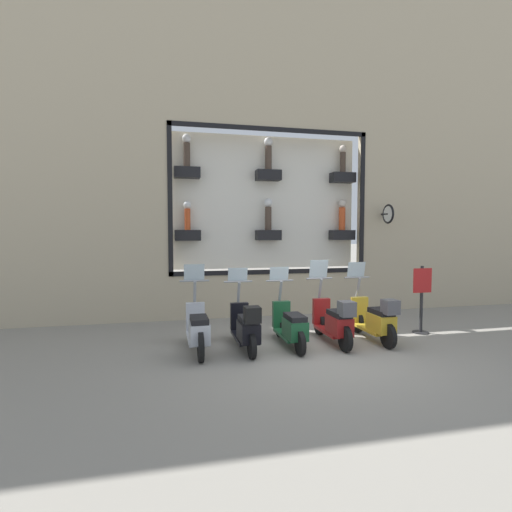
# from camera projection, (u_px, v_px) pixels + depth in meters

# --- Properties ---
(ground_plane) EXTENTS (120.00, 120.00, 0.00)m
(ground_plane) POSITION_uv_depth(u_px,v_px,m) (318.00, 353.00, 7.57)
(ground_plane) COLOR gray
(building_facade) EXTENTS (1.19, 36.00, 10.55)m
(building_facade) POSITION_uv_depth(u_px,v_px,m) (270.00, 117.00, 10.74)
(building_facade) COLOR tan
(building_facade) RESTS_ON ground_plane
(scooter_yellow_0) EXTENTS (1.80, 0.60, 1.60)m
(scooter_yellow_0) POSITION_uv_depth(u_px,v_px,m) (375.00, 319.00, 8.28)
(scooter_yellow_0) COLOR black
(scooter_yellow_0) RESTS_ON ground_plane
(scooter_red_1) EXTENTS (1.80, 0.60, 1.67)m
(scooter_red_1) POSITION_uv_depth(u_px,v_px,m) (335.00, 321.00, 8.08)
(scooter_red_1) COLOR black
(scooter_red_1) RESTS_ON ground_plane
(scooter_green_2) EXTENTS (1.79, 0.60, 1.53)m
(scooter_green_2) POSITION_uv_depth(u_px,v_px,m) (291.00, 326.00, 7.93)
(scooter_green_2) COLOR black
(scooter_green_2) RESTS_ON ground_plane
(scooter_black_3) EXTENTS (1.79, 0.60, 1.53)m
(scooter_black_3) POSITION_uv_depth(u_px,v_px,m) (246.00, 327.00, 7.66)
(scooter_black_3) COLOR black
(scooter_black_3) RESTS_ON ground_plane
(scooter_silver_4) EXTENTS (1.81, 0.61, 1.62)m
(scooter_silver_4) POSITION_uv_depth(u_px,v_px,m) (198.00, 330.00, 7.52)
(scooter_silver_4) COLOR black
(scooter_silver_4) RESTS_ON ground_plane
(shop_sign_post) EXTENTS (0.36, 0.45, 1.52)m
(shop_sign_post) POSITION_uv_depth(u_px,v_px,m) (422.00, 297.00, 8.99)
(shop_sign_post) COLOR #232326
(shop_sign_post) RESTS_ON ground_plane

